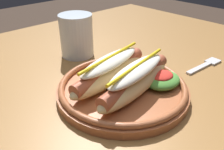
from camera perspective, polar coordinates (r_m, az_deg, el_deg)
name	(u,v)px	position (r m, az deg, el deg)	size (l,w,h in m)	color
dining_table	(91,126)	(0.54, -5.18, -12.19)	(1.26, 0.94, 0.74)	olive
hot_dog_plate	(124,82)	(0.45, 3.01, -1.75)	(0.26, 0.26, 0.08)	#9E5633
fork	(206,65)	(0.61, 21.86, 2.32)	(0.12, 0.03, 0.00)	silver
water_cup	(77,35)	(0.62, -8.63, 9.51)	(0.08, 0.08, 0.11)	silver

